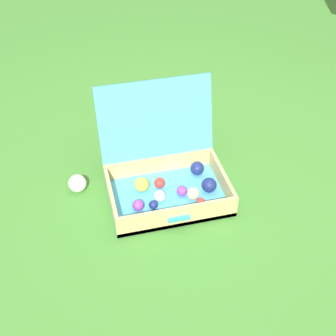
# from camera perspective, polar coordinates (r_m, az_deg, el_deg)

# --- Properties ---
(ground_plane) EXTENTS (16.00, 16.00, 0.00)m
(ground_plane) POSITION_cam_1_polar(r_m,az_deg,el_deg) (2.55, 0.40, -2.52)
(ground_plane) COLOR #3D7A2D
(open_suitcase) EXTENTS (0.63, 0.57, 0.55)m
(open_suitcase) POSITION_cam_1_polar(r_m,az_deg,el_deg) (2.47, -0.25, -0.56)
(open_suitcase) COLOR #4799C6
(open_suitcase) RESTS_ON ground
(stray_ball_on_grass) EXTENTS (0.10, 0.10, 0.10)m
(stray_ball_on_grass) POSITION_cam_1_polar(r_m,az_deg,el_deg) (2.56, -11.14, -1.87)
(stray_ball_on_grass) COLOR white
(stray_ball_on_grass) RESTS_ON ground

